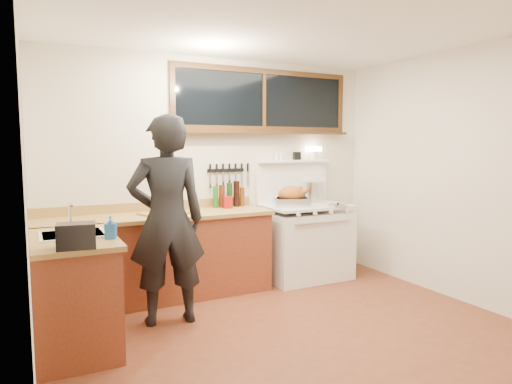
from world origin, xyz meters
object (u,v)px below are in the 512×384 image
vintage_stove (305,240)px  roast_turkey (292,198)px  man (167,220)px  cutting_board (164,209)px

vintage_stove → roast_turkey: vintage_stove is taller
man → roast_turkey: 1.76m
vintage_stove → man: bearing=-161.6°
vintage_stove → roast_turkey: 0.58m
roast_turkey → man: bearing=-160.7°
man → cutting_board: 0.66m
vintage_stove → cutting_board: (-1.73, 0.02, 0.49)m
man → roast_turkey: bearing=19.3°
vintage_stove → cutting_board: size_ratio=2.98×
man → cutting_board: (0.16, 0.65, 0.01)m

